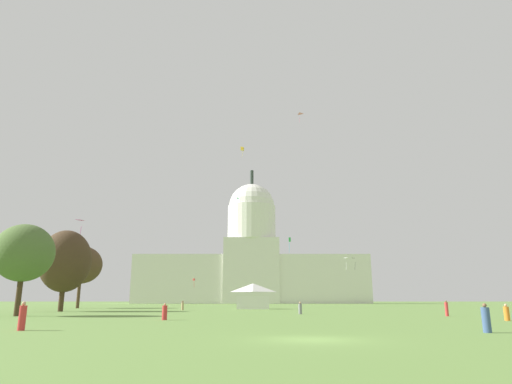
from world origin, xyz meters
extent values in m
plane|color=olive|center=(0.00, 0.00, 0.00)|extent=(800.00, 800.00, 0.00)
cube|color=silver|center=(-32.67, 196.12, 11.28)|extent=(55.63, 20.40, 22.55)
cube|color=silver|center=(22.96, 196.12, 11.28)|extent=(55.63, 20.40, 22.55)
cube|color=silver|center=(-4.86, 196.12, 15.17)|extent=(26.19, 22.44, 30.33)
cylinder|color=silver|center=(-4.86, 196.12, 38.76)|extent=(23.65, 23.65, 16.85)
sphere|color=silver|center=(-4.86, 196.12, 47.19)|extent=(22.74, 22.74, 22.74)
cylinder|color=#2D3833|center=(-4.86, 196.12, 62.31)|extent=(1.80, 1.80, 7.50)
cube|color=white|center=(-3.26, 69.58, 1.24)|extent=(6.45, 4.40, 2.49)
pyramid|color=white|center=(-3.26, 69.58, 4.17)|extent=(6.77, 4.62, 1.69)
cylinder|color=#4C3823|center=(-41.66, 77.73, 3.45)|extent=(0.70, 0.70, 6.91)
ellipsoid|color=#4C3823|center=(-41.66, 77.73, 9.40)|extent=(12.33, 12.52, 8.31)
cylinder|color=#42301E|center=(-30.11, 30.43, 2.61)|extent=(0.62, 0.62, 5.21)
ellipsoid|color=#4C6633|center=(-30.11, 30.43, 7.24)|extent=(9.62, 9.50, 6.75)
cylinder|color=#42301E|center=(-33.76, 50.65, 2.48)|extent=(0.79, 0.79, 4.97)
ellipsoid|color=#42301E|center=(-33.76, 50.65, 7.96)|extent=(8.49, 8.45, 9.99)
cylinder|color=gray|center=(3.11, 37.92, 0.66)|extent=(0.51, 0.51, 1.33)
sphere|color=tan|center=(3.11, 37.92, 1.46)|extent=(0.29, 0.29, 0.26)
cylinder|color=red|center=(-17.18, 6.36, 0.75)|extent=(0.61, 0.61, 1.50)
sphere|color=tan|center=(-17.18, 6.36, 1.62)|extent=(0.34, 0.34, 0.25)
cylinder|color=red|center=(19.13, 30.27, 0.78)|extent=(0.43, 0.43, 1.55)
sphere|color=brown|center=(19.13, 30.27, 1.65)|extent=(0.24, 0.24, 0.20)
cylinder|color=red|center=(-11.22, 20.71, 0.66)|extent=(0.57, 0.57, 1.32)
sphere|color=tan|center=(-11.22, 20.71, 1.43)|extent=(0.28, 0.28, 0.23)
cylinder|color=orange|center=(19.91, 19.24, 0.62)|extent=(0.65, 0.65, 1.24)
sphere|color=tan|center=(19.91, 19.24, 1.36)|extent=(0.35, 0.35, 0.25)
cylinder|color=#3D5684|center=(10.66, 4.54, 0.71)|extent=(0.57, 0.57, 1.42)
sphere|color=brown|center=(10.66, 4.54, 1.54)|extent=(0.29, 0.29, 0.24)
cylinder|color=tan|center=(-15.81, 59.65, 0.69)|extent=(0.59, 0.59, 1.38)
sphere|color=brown|center=(-15.81, 59.65, 1.50)|extent=(0.34, 0.34, 0.26)
pyramid|color=black|center=(27.74, 114.71, 13.70)|extent=(1.39, 1.74, 0.26)
cylinder|color=black|center=(27.58, 114.88, 11.81)|extent=(0.38, 0.41, 2.36)
cube|color=red|center=(-26.69, 152.40, 9.14)|extent=(0.97, 0.97, 0.31)
cube|color=red|center=(-26.69, 152.40, 9.55)|extent=(0.97, 0.97, 0.31)
cylinder|color=red|center=(-26.57, 152.40, 7.78)|extent=(0.28, 0.23, 2.40)
pyramid|color=#33BCDB|center=(-8.85, 115.57, 33.13)|extent=(1.18, 1.22, 0.38)
cylinder|color=#33BCDB|center=(-8.78, 115.78, 31.76)|extent=(0.14, 0.21, 1.46)
pyramid|color=white|center=(20.28, 90.93, 11.60)|extent=(1.34, 1.22, 0.22)
cylinder|color=white|center=(20.05, 90.66, 10.04)|extent=(0.20, 0.22, 2.10)
cube|color=green|center=(6.78, 102.00, 18.22)|extent=(0.67, 0.66, 1.29)
cylinder|color=#33BCDB|center=(6.62, 102.00, 16.10)|extent=(0.18, 0.11, 3.04)
cube|color=gold|center=(-7.88, 137.13, 56.90)|extent=(1.39, 1.32, 0.77)
cube|color=gold|center=(-7.88, 137.13, 57.69)|extent=(1.39, 1.32, 0.77)
cylinder|color=gold|center=(-7.83, 137.13, 55.29)|extent=(0.47, 0.21, 2.71)
pyramid|color=#D1339E|center=(-36.05, 61.84, 16.25)|extent=(1.73, 1.87, 0.19)
cylinder|color=#D1339E|center=(-36.27, 62.11, 14.73)|extent=(0.27, 0.25, 1.46)
pyramid|color=pink|center=(7.74, 77.31, 45.36)|extent=(1.51, 1.39, 0.34)
cylinder|color=pink|center=(7.79, 77.66, 43.96)|extent=(0.19, 0.08, 1.31)
camera|label=1|loc=(-2.68, -22.19, 1.87)|focal=31.17mm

